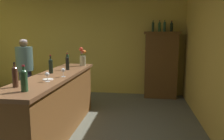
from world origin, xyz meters
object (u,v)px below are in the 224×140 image
Objects in this scene: wine_bottle_riesling at (68,59)px; display_bottle_center at (165,26)px; display_cabinet at (161,64)px; wine_bottle_merlot at (15,76)px; display_bottle_midright at (172,27)px; display_bottle_midleft at (160,26)px; cheese_plate at (48,79)px; wine_bottle_rose at (24,79)px; wine_glass_mid at (47,75)px; flower_arrangement at (83,57)px; wine_glass_rear at (24,74)px; wine_bottle_syrah at (51,65)px; patron_by_cabinet at (25,69)px; bar_counter at (56,104)px; display_bottle_left at (153,26)px; wine_glass_front at (63,71)px.

display_bottle_center reaches higher than wine_bottle_riesling.
display_cabinet reaches higher than wine_bottle_merlot.
display_bottle_midleft is at bearing 180.00° from display_bottle_midright.
wine_bottle_rose is at bearing -88.42° from cheese_plate.
wine_bottle_merlot is 0.44m from wine_glass_mid.
flower_arrangement is at bearing 81.15° from wine_bottle_merlot.
wine_bottle_rose is 4.15m from display_bottle_midright.
cheese_plate is (0.24, 0.21, -0.10)m from wine_glass_rear.
wine_bottle_syrah is at bearing 108.87° from cheese_plate.
wine_bottle_syrah is 3.33m from display_bottle_midright.
wine_glass_mid is at bearing -121.35° from display_bottle_center.
patron_by_cabinet is at bearing 127.00° from cheese_plate.
wine_glass_rear is 0.49× the size of display_bottle_center.
bar_counter is 0.65m from cheese_plate.
display_bottle_midright is (2.05, 2.89, 0.84)m from cheese_plate.
flower_arrangement is 0.25× the size of patron_by_cabinet.
flower_arrangement reaches higher than wine_bottle_merlot.
bar_counter is 3.14m from display_cabinet.
cheese_plate is 0.48× the size of display_bottle_center.
display_cabinet is 3.72m from wine_glass_rear.
wine_bottle_syrah is at bearing 7.24° from patron_by_cabinet.
wine_bottle_merlot reaches higher than bar_counter.
wine_bottle_riesling is 2.52m from display_bottle_midleft.
wine_bottle_merlot is 2.33× the size of wine_glass_mid.
wine_bottle_syrah is at bearing 84.89° from wine_glass_rear.
bar_counter is 20.61× the size of wine_glass_mid.
cheese_plate is (0.20, 0.49, -0.14)m from wine_bottle_merlot.
flower_arrangement reaches higher than wine_glass_rear.
patron_by_cabinet is (-1.40, 1.55, 0.33)m from bar_counter.
wine_bottle_merlot is 4.03m from display_bottle_center.
wine_bottle_merlot is at bearing -123.75° from display_bottle_midright.
cheese_plate is at bearing -125.39° from display_bottle_midright.
wine_bottle_rose is 0.99× the size of display_bottle_center.
display_bottle_left is at bearing 62.89° from wine_glass_mid.
wine_glass_rear is (-0.26, 0.46, -0.03)m from wine_bottle_rose.
flower_arrangement is at bearing 73.79° from wine_bottle_syrah.
display_bottle_midleft reaches higher than display_cabinet.
wine_bottle_riesling is at bearing 90.94° from wine_bottle_merlot.
wine_glass_front is 0.35× the size of flower_arrangement.
display_bottle_midleft is (1.73, 3.55, 0.71)m from wine_bottle_rose.
flower_arrangement is at bearing -141.62° from display_bottle_center.
bar_counter is at bearing -46.47° from wine_bottle_syrah.
wine_bottle_rose is at bearing -113.82° from display_bottle_left.
wine_glass_rear reaches higher than bar_counter.
display_cabinet is 3.99m from wine_bottle_rose.
wine_glass_front is (0.20, -0.15, 0.60)m from bar_counter.
patron_by_cabinet is (-3.22, -0.94, -1.02)m from display_bottle_midleft.
cheese_plate is 0.52× the size of display_bottle_midleft.
bar_counter is 3.53m from display_bottle_midright.
cheese_plate is at bearing -71.13° from wine_bottle_syrah.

